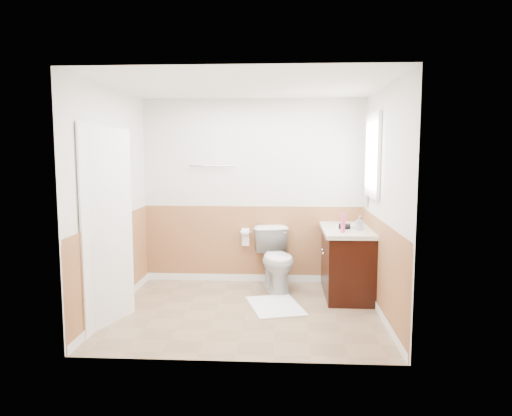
# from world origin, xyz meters

# --- Properties ---
(floor) EXTENTS (3.00, 3.00, 0.00)m
(floor) POSITION_xyz_m (0.00, 0.00, 0.00)
(floor) COLOR #8C7051
(floor) RESTS_ON ground
(ceiling) EXTENTS (3.00, 3.00, 0.00)m
(ceiling) POSITION_xyz_m (0.00, 0.00, 2.50)
(ceiling) COLOR white
(ceiling) RESTS_ON floor
(wall_back) EXTENTS (3.00, 0.00, 3.00)m
(wall_back) POSITION_xyz_m (0.00, 1.30, 1.25)
(wall_back) COLOR silver
(wall_back) RESTS_ON floor
(wall_front) EXTENTS (3.00, 0.00, 3.00)m
(wall_front) POSITION_xyz_m (0.00, -1.30, 1.25)
(wall_front) COLOR silver
(wall_front) RESTS_ON floor
(wall_left) EXTENTS (0.00, 3.00, 3.00)m
(wall_left) POSITION_xyz_m (-1.50, 0.00, 1.25)
(wall_left) COLOR silver
(wall_left) RESTS_ON floor
(wall_right) EXTENTS (0.00, 3.00, 3.00)m
(wall_right) POSITION_xyz_m (1.50, 0.00, 1.25)
(wall_right) COLOR silver
(wall_right) RESTS_ON floor
(wainscot_back) EXTENTS (3.00, 0.00, 3.00)m
(wainscot_back) POSITION_xyz_m (0.00, 1.29, 0.50)
(wainscot_back) COLOR #9E6A3F
(wainscot_back) RESTS_ON floor
(wainscot_front) EXTENTS (3.00, 0.00, 3.00)m
(wainscot_front) POSITION_xyz_m (0.00, -1.29, 0.50)
(wainscot_front) COLOR #9E6A3F
(wainscot_front) RESTS_ON floor
(wainscot_left) EXTENTS (0.00, 2.60, 2.60)m
(wainscot_left) POSITION_xyz_m (-1.49, 0.00, 0.50)
(wainscot_left) COLOR #9E6A3F
(wainscot_left) RESTS_ON floor
(wainscot_right) EXTENTS (0.00, 2.60, 2.60)m
(wainscot_right) POSITION_xyz_m (1.49, 0.00, 0.50)
(wainscot_right) COLOR #9E6A3F
(wainscot_right) RESTS_ON floor
(toilet) EXTENTS (0.64, 0.87, 0.80)m
(toilet) POSITION_xyz_m (0.33, 0.91, 0.40)
(toilet) COLOR silver
(toilet) RESTS_ON floor
(bath_mat) EXTENTS (0.74, 0.92, 0.02)m
(bath_mat) POSITION_xyz_m (0.33, 0.18, 0.01)
(bath_mat) COLOR white
(bath_mat) RESTS_ON floor
(vanity_cabinet) EXTENTS (0.55, 1.10, 0.80)m
(vanity_cabinet) POSITION_xyz_m (1.21, 0.72, 0.40)
(vanity_cabinet) COLOR black
(vanity_cabinet) RESTS_ON floor
(vanity_knob_left) EXTENTS (0.03, 0.03, 0.03)m
(vanity_knob_left) POSITION_xyz_m (0.91, 0.62, 0.55)
(vanity_knob_left) COLOR white
(vanity_knob_left) RESTS_ON vanity_cabinet
(vanity_knob_right) EXTENTS (0.03, 0.03, 0.03)m
(vanity_knob_right) POSITION_xyz_m (0.91, 0.82, 0.55)
(vanity_knob_right) COLOR silver
(vanity_knob_right) RESTS_ON vanity_cabinet
(countertop) EXTENTS (0.60, 1.15, 0.05)m
(countertop) POSITION_xyz_m (1.20, 0.72, 0.83)
(countertop) COLOR white
(countertop) RESTS_ON vanity_cabinet
(sink_basin) EXTENTS (0.36, 0.36, 0.02)m
(sink_basin) POSITION_xyz_m (1.21, 0.87, 0.86)
(sink_basin) COLOR white
(sink_basin) RESTS_ON countertop
(faucet) EXTENTS (0.02, 0.02, 0.14)m
(faucet) POSITION_xyz_m (1.39, 0.87, 0.92)
(faucet) COLOR #B6B5BC
(faucet) RESTS_ON countertop
(lotion_bottle) EXTENTS (0.05, 0.05, 0.22)m
(lotion_bottle) POSITION_xyz_m (1.11, 0.38, 0.96)
(lotion_bottle) COLOR #E73B87
(lotion_bottle) RESTS_ON countertop
(soap_dispenser) EXTENTS (0.09, 0.09, 0.17)m
(soap_dispenser) POSITION_xyz_m (1.33, 0.58, 0.94)
(soap_dispenser) COLOR #949CA7
(soap_dispenser) RESTS_ON countertop
(hair_dryer_body) EXTENTS (0.14, 0.07, 0.07)m
(hair_dryer_body) POSITION_xyz_m (1.16, 0.65, 0.89)
(hair_dryer_body) COLOR black
(hair_dryer_body) RESTS_ON countertop
(hair_dryer_handle) EXTENTS (0.03, 0.03, 0.07)m
(hair_dryer_handle) POSITION_xyz_m (1.13, 0.60, 0.86)
(hair_dryer_handle) COLOR black
(hair_dryer_handle) RESTS_ON countertop
(mirror_panel) EXTENTS (0.02, 0.35, 0.90)m
(mirror_panel) POSITION_xyz_m (1.48, 1.10, 1.55)
(mirror_panel) COLOR silver
(mirror_panel) RESTS_ON wall_right
(window_frame) EXTENTS (0.04, 0.80, 1.00)m
(window_frame) POSITION_xyz_m (1.47, 0.59, 1.75)
(window_frame) COLOR white
(window_frame) RESTS_ON wall_right
(window_glass) EXTENTS (0.01, 0.70, 0.90)m
(window_glass) POSITION_xyz_m (1.49, 0.59, 1.75)
(window_glass) COLOR white
(window_glass) RESTS_ON wall_right
(door) EXTENTS (0.29, 0.78, 2.04)m
(door) POSITION_xyz_m (-1.40, -0.45, 1.02)
(door) COLOR white
(door) RESTS_ON wall_left
(door_frame) EXTENTS (0.02, 0.92, 2.10)m
(door_frame) POSITION_xyz_m (-1.48, -0.45, 1.03)
(door_frame) COLOR white
(door_frame) RESTS_ON wall_left
(door_knob) EXTENTS (0.06, 0.06, 0.06)m
(door_knob) POSITION_xyz_m (-1.34, -0.12, 0.95)
(door_knob) COLOR silver
(door_knob) RESTS_ON door
(towel_bar) EXTENTS (0.62, 0.02, 0.02)m
(towel_bar) POSITION_xyz_m (-0.55, 1.25, 1.60)
(towel_bar) COLOR silver
(towel_bar) RESTS_ON wall_back
(tp_holder_bar) EXTENTS (0.14, 0.02, 0.02)m
(tp_holder_bar) POSITION_xyz_m (-0.10, 1.23, 0.70)
(tp_holder_bar) COLOR silver
(tp_holder_bar) RESTS_ON wall_back
(tp_roll) EXTENTS (0.10, 0.11, 0.11)m
(tp_roll) POSITION_xyz_m (-0.10, 1.23, 0.70)
(tp_roll) COLOR white
(tp_roll) RESTS_ON tp_holder_bar
(tp_sheet) EXTENTS (0.10, 0.01, 0.16)m
(tp_sheet) POSITION_xyz_m (-0.10, 1.23, 0.59)
(tp_sheet) COLOR white
(tp_sheet) RESTS_ON tp_roll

